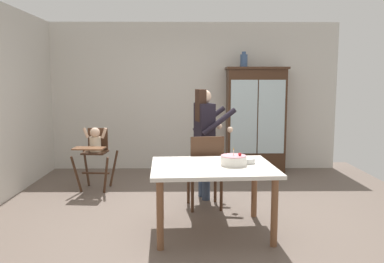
{
  "coord_description": "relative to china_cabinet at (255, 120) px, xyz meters",
  "views": [
    {
      "loc": [
        -0.11,
        -4.66,
        1.65
      ],
      "look_at": [
        -0.04,
        0.7,
        0.95
      ],
      "focal_mm": 36.67,
      "sensor_mm": 36.0,
      "label": 1
    }
  ],
  "objects": [
    {
      "name": "adult_person",
      "position": [
        -0.99,
        -1.66,
        0.02
      ],
      "size": [
        0.6,
        0.59,
        1.53
      ],
      "rotation": [
        0.0,
        0.0,
        1.85
      ],
      "color": "#33425B",
      "rests_on": "ground_plane"
    },
    {
      "name": "ceramic_vase",
      "position": [
        -0.23,
        0.0,
        1.06
      ],
      "size": [
        0.13,
        0.13,
        0.27
      ],
      "color": "#3D567F",
      "rests_on": "china_cabinet"
    },
    {
      "name": "high_chair_with_toddler",
      "position": [
        -2.63,
        -1.18,
        -0.3
      ],
      "size": [
        0.62,
        0.72,
        0.95
      ],
      "rotation": [
        0.0,
        0.0,
        -0.08
      ],
      "color": "#422819",
      "rests_on": "ground_plane"
    },
    {
      "name": "dining_table",
      "position": [
        -0.96,
        -2.89,
        -0.3
      ],
      "size": [
        1.37,
        1.13,
        0.74
      ],
      "color": "silver",
      "rests_on": "ground_plane"
    },
    {
      "name": "dining_chair_far_side",
      "position": [
        -1.0,
        -2.15,
        -0.39
      ],
      "size": [
        0.5,
        0.5,
        0.96
      ],
      "rotation": [
        0.0,
        0.0,
        3.28
      ],
      "color": "#422819",
      "rests_on": "ground_plane"
    },
    {
      "name": "birthday_cake",
      "position": [
        -0.74,
        -2.88,
        -0.15
      ],
      "size": [
        0.28,
        0.28,
        0.19
      ],
      "color": "white",
      "rests_on": "dining_table"
    },
    {
      "name": "wall_back",
      "position": [
        -1.13,
        0.26,
        0.4
      ],
      "size": [
        5.32,
        0.06,
        2.7
      ],
      "primitive_type": "cube",
      "color": "beige",
      "rests_on": "ground_plane"
    },
    {
      "name": "serving_bowl",
      "position": [
        -0.57,
        -2.77,
        -0.18
      ],
      "size": [
        0.18,
        0.18,
        0.05
      ],
      "primitive_type": "cylinder",
      "color": "silver",
      "rests_on": "dining_table"
    },
    {
      "name": "ground_plane",
      "position": [
        -1.13,
        -2.37,
        -0.95
      ],
      "size": [
        6.24,
        6.24,
        0.0
      ],
      "primitive_type": "plane",
      "color": "#66564C"
    },
    {
      "name": "china_cabinet",
      "position": [
        0.0,
        0.0,
        0.0
      ],
      "size": [
        1.09,
        0.48,
        1.89
      ],
      "color": "#422819",
      "rests_on": "ground_plane"
    }
  ]
}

